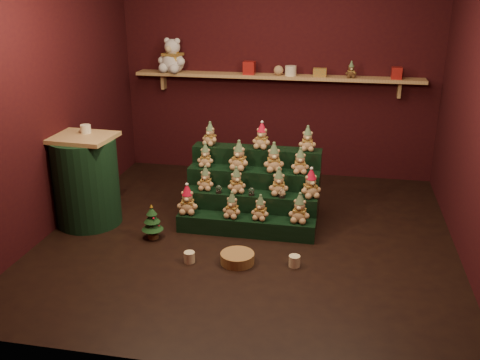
% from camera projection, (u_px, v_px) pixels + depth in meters
% --- Properties ---
extents(ground, '(4.00, 4.00, 0.00)m').
position_uv_depth(ground, '(249.00, 236.00, 5.38)').
color(ground, black).
rests_on(ground, ground).
extents(back_wall, '(4.00, 0.10, 2.80)m').
position_uv_depth(back_wall, '(278.00, 66.00, 6.79)').
color(back_wall, black).
rests_on(back_wall, ground).
extents(front_wall, '(4.00, 0.10, 2.80)m').
position_uv_depth(front_wall, '(186.00, 171.00, 3.01)').
color(front_wall, black).
rests_on(front_wall, ground).
extents(left_wall, '(0.10, 4.00, 2.80)m').
position_uv_depth(left_wall, '(46.00, 90.00, 5.27)').
color(left_wall, black).
rests_on(left_wall, ground).
extents(back_shelf, '(3.60, 0.26, 0.24)m').
position_uv_depth(back_shelf, '(276.00, 77.00, 6.66)').
color(back_shelf, tan).
rests_on(back_shelf, ground).
extents(riser_tier_front, '(1.40, 0.22, 0.18)m').
position_uv_depth(riser_tier_front, '(246.00, 226.00, 5.40)').
color(riser_tier_front, black).
rests_on(riser_tier_front, ground).
extents(riser_tier_midfront, '(1.40, 0.22, 0.36)m').
position_uv_depth(riser_tier_midfront, '(250.00, 209.00, 5.57)').
color(riser_tier_midfront, black).
rests_on(riser_tier_midfront, ground).
extents(riser_tier_midback, '(1.40, 0.22, 0.54)m').
position_uv_depth(riser_tier_midback, '(253.00, 193.00, 5.74)').
color(riser_tier_midback, black).
rests_on(riser_tier_midback, ground).
extents(riser_tier_back, '(1.40, 0.22, 0.72)m').
position_uv_depth(riser_tier_back, '(257.00, 179.00, 5.91)').
color(riser_tier_back, black).
rests_on(riser_tier_back, ground).
extents(teddy_0, '(0.23, 0.22, 0.30)m').
position_uv_depth(teddy_0, '(187.00, 199.00, 5.42)').
color(teddy_0, tan).
rests_on(teddy_0, riser_tier_front).
extents(teddy_1, '(0.21, 0.20, 0.26)m').
position_uv_depth(teddy_1, '(232.00, 205.00, 5.34)').
color(teddy_1, tan).
rests_on(teddy_1, riser_tier_front).
extents(teddy_2, '(0.21, 0.19, 0.25)m').
position_uv_depth(teddy_2, '(260.00, 207.00, 5.29)').
color(teddy_2, tan).
rests_on(teddy_2, riser_tier_front).
extents(teddy_3, '(0.23, 0.21, 0.29)m').
position_uv_depth(teddy_3, '(300.00, 208.00, 5.23)').
color(teddy_3, tan).
rests_on(teddy_3, riser_tier_front).
extents(teddy_4, '(0.18, 0.16, 0.25)m').
position_uv_depth(teddy_4, '(206.00, 178.00, 5.56)').
color(teddy_4, tan).
rests_on(teddy_4, riser_tier_midfront).
extents(teddy_5, '(0.25, 0.24, 0.27)m').
position_uv_depth(teddy_5, '(236.00, 180.00, 5.48)').
color(teddy_5, tan).
rests_on(teddy_5, riser_tier_midfront).
extents(teddy_6, '(0.22, 0.20, 0.28)m').
position_uv_depth(teddy_6, '(279.00, 182.00, 5.42)').
color(teddy_6, tan).
rests_on(teddy_6, riser_tier_midfront).
extents(teddy_7, '(0.27, 0.26, 0.29)m').
position_uv_depth(teddy_7, '(311.00, 183.00, 5.36)').
color(teddy_7, tan).
rests_on(teddy_7, riser_tier_midfront).
extents(teddy_8, '(0.18, 0.16, 0.25)m').
position_uv_depth(teddy_8, '(205.00, 155.00, 5.72)').
color(teddy_8, tan).
rests_on(teddy_8, riser_tier_midback).
extents(teddy_9, '(0.25, 0.23, 0.31)m').
position_uv_depth(teddy_9, '(239.00, 156.00, 5.61)').
color(teddy_9, tan).
rests_on(teddy_9, riser_tier_midback).
extents(teddy_10, '(0.26, 0.24, 0.30)m').
position_uv_depth(teddy_10, '(274.00, 157.00, 5.56)').
color(teddy_10, tan).
rests_on(teddy_10, riser_tier_midback).
extents(teddy_11, '(0.21, 0.19, 0.26)m').
position_uv_depth(teddy_11, '(300.00, 161.00, 5.51)').
color(teddy_11, tan).
rests_on(teddy_11, riser_tier_midback).
extents(teddy_12, '(0.23, 0.22, 0.25)m').
position_uv_depth(teddy_12, '(210.00, 134.00, 5.84)').
color(teddy_12, tan).
rests_on(teddy_12, riser_tier_back).
extents(teddy_13, '(0.23, 0.21, 0.28)m').
position_uv_depth(teddy_13, '(262.00, 136.00, 5.72)').
color(teddy_13, tan).
rests_on(teddy_13, riser_tier_back).
extents(teddy_14, '(0.20, 0.18, 0.26)m').
position_uv_depth(teddy_14, '(308.00, 139.00, 5.65)').
color(teddy_14, tan).
rests_on(teddy_14, riser_tier_back).
extents(snow_globe_a, '(0.06, 0.06, 0.09)m').
position_uv_depth(snow_globe_a, '(219.00, 189.00, 5.49)').
color(snow_globe_a, black).
rests_on(snow_globe_a, riser_tier_midfront).
extents(snow_globe_b, '(0.06, 0.06, 0.08)m').
position_uv_depth(snow_globe_b, '(251.00, 192.00, 5.43)').
color(snow_globe_b, black).
rests_on(snow_globe_b, riser_tier_midfront).
extents(snow_globe_c, '(0.07, 0.07, 0.09)m').
position_uv_depth(snow_globe_c, '(282.00, 193.00, 5.37)').
color(snow_globe_c, black).
rests_on(snow_globe_c, riser_tier_midfront).
extents(side_table, '(0.67, 0.67, 0.96)m').
position_uv_depth(side_table, '(86.00, 181.00, 5.53)').
color(side_table, tan).
rests_on(side_table, ground).
extents(table_ornament, '(0.11, 0.11, 0.09)m').
position_uv_depth(table_ornament, '(86.00, 129.00, 5.44)').
color(table_ornament, beige).
rests_on(table_ornament, side_table).
extents(mini_christmas_tree, '(0.22, 0.22, 0.37)m').
position_uv_depth(mini_christmas_tree, '(152.00, 222.00, 5.28)').
color(mini_christmas_tree, '#4C301B').
rests_on(mini_christmas_tree, ground).
extents(mug_left, '(0.10, 0.10, 0.10)m').
position_uv_depth(mug_left, '(189.00, 257.00, 4.86)').
color(mug_left, beige).
rests_on(mug_left, ground).
extents(mug_right, '(0.10, 0.10, 0.10)m').
position_uv_depth(mug_right, '(294.00, 261.00, 4.79)').
color(mug_right, beige).
rests_on(mug_right, ground).
extents(wicker_basket, '(0.37, 0.37, 0.10)m').
position_uv_depth(wicker_basket, '(237.00, 258.00, 4.85)').
color(wicker_basket, olive).
rests_on(wicker_basket, ground).
extents(white_bear, '(0.45, 0.43, 0.54)m').
position_uv_depth(white_bear, '(172.00, 51.00, 6.77)').
color(white_bear, white).
rests_on(white_bear, back_shelf).
extents(brown_bear, '(0.15, 0.14, 0.19)m').
position_uv_depth(brown_bear, '(351.00, 70.00, 6.42)').
color(brown_bear, '#50351A').
rests_on(brown_bear, back_shelf).
extents(gift_tin_red_a, '(0.14, 0.14, 0.16)m').
position_uv_depth(gift_tin_red_a, '(249.00, 68.00, 6.66)').
color(gift_tin_red_a, '#AB1F1A').
rests_on(gift_tin_red_a, back_shelf).
extents(gift_tin_cream, '(0.14, 0.14, 0.12)m').
position_uv_depth(gift_tin_cream, '(291.00, 71.00, 6.58)').
color(gift_tin_cream, beige).
rests_on(gift_tin_cream, back_shelf).
extents(gift_tin_red_b, '(0.12, 0.12, 0.14)m').
position_uv_depth(gift_tin_red_b, '(397.00, 73.00, 6.34)').
color(gift_tin_red_b, '#AB1F1A').
rests_on(gift_tin_red_b, back_shelf).
extents(shelf_plush_ball, '(0.12, 0.12, 0.12)m').
position_uv_depth(shelf_plush_ball, '(279.00, 70.00, 6.60)').
color(shelf_plush_ball, tan).
rests_on(shelf_plush_ball, back_shelf).
extents(scarf_gift_box, '(0.16, 0.10, 0.10)m').
position_uv_depth(scarf_gift_box, '(320.00, 72.00, 6.51)').
color(scarf_gift_box, '#C6651B').
rests_on(scarf_gift_box, back_shelf).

